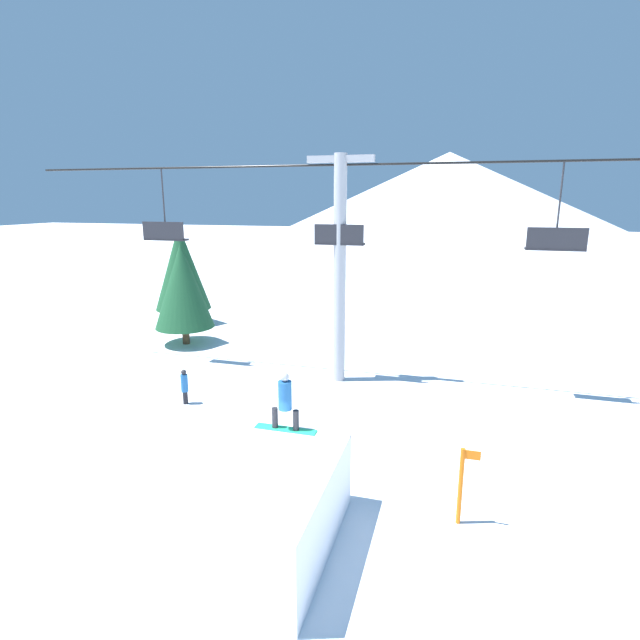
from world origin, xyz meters
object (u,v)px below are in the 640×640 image
at_px(pine_tree_near, 183,286).
at_px(distant_skier, 185,385).
at_px(snow_ramp, 252,506).
at_px(snowboarder, 285,402).
at_px(trail_marker, 461,484).

height_order(pine_tree_near, distant_skier, pine_tree_near).
bearing_deg(snow_ramp, snowboarder, 86.31).
bearing_deg(snowboarder, distant_skier, 140.81).
xyz_separation_m(snow_ramp, trail_marker, (4.01, 1.81, 0.08)).
xyz_separation_m(snow_ramp, distant_skier, (-5.06, 5.92, -0.19)).
bearing_deg(snowboarder, snow_ramp, -93.69).
bearing_deg(snowboarder, pine_tree_near, 130.00).
bearing_deg(distant_skier, snowboarder, -39.19).
relative_size(snowboarder, distant_skier, 1.17).
height_order(pine_tree_near, trail_marker, pine_tree_near).
distance_m(snow_ramp, snowboarder, 2.30).
bearing_deg(snow_ramp, distant_skier, 130.51).
height_order(snow_ramp, pine_tree_near, pine_tree_near).
height_order(snow_ramp, snowboarder, snowboarder).
bearing_deg(distant_skier, pine_tree_near, 120.38).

